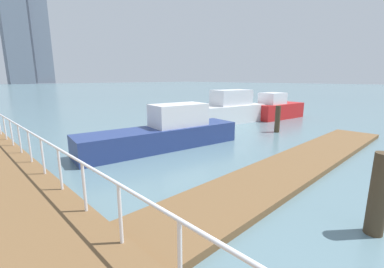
% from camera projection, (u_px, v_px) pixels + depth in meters
% --- Properties ---
extents(ground_plane, '(300.00, 300.00, 0.00)m').
position_uv_depth(ground_plane, '(64.00, 131.00, 15.37)').
color(ground_plane, slate).
extents(floating_dock, '(14.83, 2.00, 0.18)m').
position_uv_depth(floating_dock, '(299.00, 164.00, 9.25)').
color(floating_dock, brown).
rests_on(floating_dock, ground_plane).
extents(boardwalk_railing, '(0.06, 29.52, 1.08)m').
position_uv_depth(boardwalk_railing, '(83.00, 173.00, 5.17)').
color(boardwalk_railing, white).
rests_on(boardwalk_railing, boardwalk).
extents(dock_piling_0, '(0.30, 0.30, 1.55)m').
position_uv_depth(dock_piling_0, '(278.00, 119.00, 14.89)').
color(dock_piling_0, '#473826').
rests_on(dock_piling_0, ground_plane).
extents(dock_piling_1, '(0.35, 0.35, 1.70)m').
position_uv_depth(dock_piling_1, '(379.00, 195.00, 5.07)').
color(dock_piling_1, '#473826').
rests_on(dock_piling_1, ground_plane).
extents(moored_boat_2, '(7.60, 2.77, 1.94)m').
position_uv_depth(moored_boat_2, '(166.00, 133.00, 11.62)').
color(moored_boat_2, navy).
rests_on(moored_boat_2, ground_plane).
extents(moored_boat_3, '(7.24, 3.04, 2.29)m').
position_uv_depth(moored_boat_3, '(223.00, 111.00, 17.81)').
color(moored_boat_3, white).
rests_on(moored_boat_3, ground_plane).
extents(moored_boat_5, '(4.78, 2.33, 2.00)m').
position_uv_depth(moored_boat_5, '(276.00, 109.00, 20.11)').
color(moored_boat_5, red).
rests_on(moored_boat_5, ground_plane).
extents(skyline_tower_3, '(11.87, 12.67, 55.12)m').
position_uv_depth(skyline_tower_3, '(14.00, 29.00, 132.60)').
color(skyline_tower_3, slate).
rests_on(skyline_tower_3, ground_plane).
extents(skyline_tower_4, '(9.73, 10.32, 73.26)m').
position_uv_depth(skyline_tower_4, '(37.00, 18.00, 146.34)').
color(skyline_tower_4, slate).
rests_on(skyline_tower_4, ground_plane).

